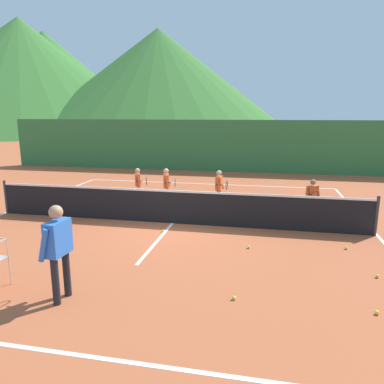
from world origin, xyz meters
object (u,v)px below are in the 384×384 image
(tennis_ball_1, at_px, (377,276))
(tennis_ball_3, at_px, (377,313))
(tennis_ball_0, at_px, (249,247))
(student_3, at_px, (312,195))
(tennis_ball_5, at_px, (163,231))
(instructor, at_px, (58,244))
(student_1, at_px, (167,183))
(student_0, at_px, (138,182))
(student_2, at_px, (219,185))
(tennis_net, at_px, (172,206))
(tennis_ball_4, at_px, (346,248))
(tennis_ball_2, at_px, (234,298))

(tennis_ball_1, distance_m, tennis_ball_3, 1.46)
(tennis_ball_0, relative_size, tennis_ball_1, 1.00)
(student_3, relative_size, tennis_ball_5, 17.48)
(student_3, bearing_deg, instructor, -128.54)
(student_1, height_order, tennis_ball_0, student_1)
(student_0, relative_size, tennis_ball_3, 17.97)
(student_2, height_order, tennis_ball_3, student_2)
(tennis_ball_3, bearing_deg, student_1, 130.18)
(tennis_ball_3, height_order, tennis_ball_5, same)
(tennis_net, relative_size, tennis_ball_4, 159.72)
(tennis_ball_2, bearing_deg, student_1, 115.26)
(tennis_ball_4, bearing_deg, student_3, 101.92)
(tennis_net, bearing_deg, tennis_ball_3, -42.79)
(student_0, height_order, tennis_ball_4, student_0)
(student_2, distance_m, tennis_ball_5, 3.12)
(tennis_net, xyz_separation_m, tennis_ball_4, (4.47, -1.17, -0.47))
(tennis_ball_0, bearing_deg, tennis_ball_2, -92.95)
(student_1, height_order, tennis_ball_3, student_1)
(tennis_net, distance_m, tennis_ball_5, 0.94)
(tennis_ball_3, bearing_deg, tennis_ball_5, 143.87)
(tennis_ball_2, height_order, tennis_ball_5, same)
(instructor, height_order, student_0, instructor)
(tennis_ball_3, bearing_deg, tennis_ball_2, 179.67)
(student_0, bearing_deg, student_2, -3.69)
(student_3, relative_size, tennis_ball_0, 17.48)
(tennis_ball_3, bearing_deg, student_2, 118.50)
(tennis_ball_2, bearing_deg, student_0, 122.27)
(tennis_net, height_order, instructor, instructor)
(tennis_ball_2, height_order, tennis_ball_4, same)
(student_0, xyz_separation_m, student_2, (2.89, -0.19, 0.03))
(tennis_ball_2, xyz_separation_m, tennis_ball_5, (-2.17, 3.21, 0.00))
(student_3, xyz_separation_m, tennis_ball_3, (0.41, -5.33, -0.68))
(tennis_ball_0, height_order, tennis_ball_3, same)
(tennis_net, bearing_deg, tennis_ball_4, -14.67)
(tennis_ball_0, distance_m, tennis_ball_4, 2.26)
(tennis_net, xyz_separation_m, student_3, (3.95, 1.30, 0.22))
(tennis_net, xyz_separation_m, tennis_ball_1, (4.75, -2.63, -0.47))
(tennis_ball_0, distance_m, tennis_ball_2, 2.46)
(instructor, distance_m, tennis_ball_5, 3.95)
(student_2, height_order, tennis_ball_1, student_2)
(tennis_net, bearing_deg, tennis_ball_1, -29.02)
(instructor, relative_size, tennis_ball_3, 24.30)
(tennis_ball_0, xyz_separation_m, tennis_ball_1, (2.50, -1.07, 0.00))
(instructor, distance_m, tennis_ball_2, 3.07)
(tennis_net, bearing_deg, tennis_ball_2, -62.22)
(instructor, xyz_separation_m, student_1, (0.03, 6.55, -0.22))
(student_3, distance_m, tennis_ball_1, 4.07)
(tennis_ball_4, bearing_deg, tennis_net, 165.33)
(tennis_ball_0, bearing_deg, tennis_ball_5, 161.99)
(tennis_net, relative_size, tennis_ball_0, 159.72)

